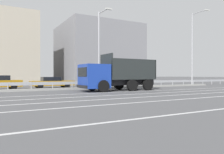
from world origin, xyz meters
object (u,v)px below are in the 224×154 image
median_road_sign (143,76)px  street_lamp_2 (193,45)px  dump_truck (110,77)px  parked_car_4 (106,81)px  parked_car_3 (52,82)px  church_tower (22,52)px  street_lamp_1 (100,46)px

median_road_sign → street_lamp_2: 9.71m
dump_truck → parked_car_4: size_ratio=1.69×
parked_car_3 → church_tower: church_tower is taller
dump_truck → parked_car_3: size_ratio=1.59×
median_road_sign → parked_car_3: bearing=160.8°
street_lamp_2 → parked_car_3: size_ratio=2.16×
dump_truck → parked_car_3: (-3.70, 6.98, -0.60)m
parked_car_3 → parked_car_4: (6.73, -0.30, 0.06)m
dump_truck → parked_car_4: dump_truck is taller
street_lamp_1 → church_tower: bearing=99.5°
street_lamp_1 → dump_truck: bearing=-98.6°
dump_truck → church_tower: size_ratio=0.55×
dump_truck → street_lamp_1: (0.48, 3.16, 3.36)m
median_road_sign → parked_car_3: (-10.06, 3.50, -0.70)m
dump_truck → parked_car_4: (3.03, 6.68, -0.54)m
dump_truck → parked_car_4: bearing=-24.4°
street_lamp_2 → church_tower: (-19.22, 27.33, 0.60)m
parked_car_4 → median_road_sign: bearing=-132.4°
street_lamp_2 → dump_truck: bearing=-167.2°
median_road_sign → street_lamp_2: (8.72, -0.06, 4.28)m
street_lamp_2 → parked_car_3: bearing=169.3°
street_lamp_2 → parked_car_3: (-18.77, 3.56, -4.98)m
church_tower → parked_car_4: bearing=-73.4°
street_lamp_1 → parked_car_4: bearing=54.1°
street_lamp_2 → parked_car_4: (-12.05, 3.25, -4.92)m
dump_truck → parked_car_3: dump_truck is taller
dump_truck → street_lamp_2: size_ratio=0.74×
median_road_sign → church_tower: (-10.51, 27.27, 4.88)m
median_road_sign → street_lamp_1: (-5.88, -0.32, 3.26)m
dump_truck → street_lamp_1: 4.64m
street_lamp_2 → street_lamp_1: bearing=-179.0°
parked_car_4 → church_tower: 25.72m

